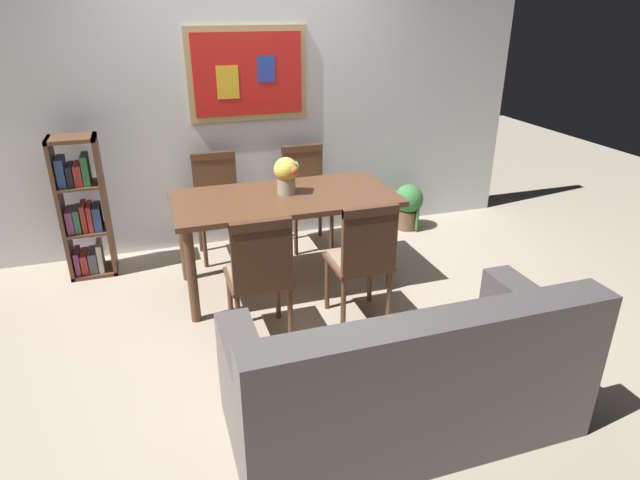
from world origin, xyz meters
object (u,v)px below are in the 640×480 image
Objects in this scene: potted_ivy at (408,205)px; bookshelf at (83,212)px; leather_couch at (406,381)px; dining_table at (285,207)px; dining_chair_far_left at (218,197)px; dining_chair_far_right at (306,188)px; flower_vase at (287,173)px; dining_chair_near_right at (363,254)px; dining_chair_near_left at (260,269)px.

bookshelf is at bearing -178.85° from potted_ivy.
leather_couch is 3.72× the size of potted_ivy.
bookshelf reaches higher than dining_table.
leather_couch is at bearing -55.87° from bookshelf.
dining_chair_far_right is at bearing 0.07° from dining_chair_far_left.
leather_couch reaches higher than potted_ivy.
dining_chair_far_right is 1.88× the size of potted_ivy.
flower_vase is (0.03, 0.04, 0.25)m from dining_table.
dining_table is 0.26m from flower_vase.
dining_chair_near_left is at bearing -179.02° from dining_chair_near_right.
leather_couch is 6.38× the size of flower_vase.
bookshelf reaches higher than flower_vase.
potted_ivy is at bearing 27.52° from dining_table.
dining_chair_near_left is 0.95m from flower_vase.
flower_vase is at bearing -153.39° from potted_ivy.
dining_chair_near_right is at bearing 0.98° from dining_chair_near_left.
dining_chair_near_left is 3.23× the size of flower_vase.
potted_ivy is 1.72× the size of flower_vase.
flower_vase reaches higher than dining_chair_near_right.
dining_chair_far_right and dining_chair_far_left have the same top height.
flower_vase is at bearing 113.03° from dining_chair_near_right.
flower_vase is at bearing 54.89° from dining_table.
dining_chair_far_left is (-0.05, 1.49, 0.00)m from dining_chair_near_left.
dining_chair_near_left is 1.88× the size of potted_ivy.
leather_couch is 2.99m from bookshelf.
dining_table is at bearing -24.97° from bookshelf.
potted_ivy is 1.73m from flower_vase.
bookshelf reaches higher than dining_chair_near_left.
dining_chair_near_left is 1.00× the size of dining_chair_far_left.
dining_chair_near_left is 1.83m from bookshelf.
flower_vase is at bearing -23.11° from bookshelf.
dining_chair_far_right is at bearing 63.28° from flower_vase.
dining_chair_near_right is at bearing -91.38° from dining_chair_far_right.
dining_chair_far_left is (-0.81, -0.00, 0.00)m from dining_chair_far_right.
flower_vase is (-0.14, 1.81, 0.60)m from leather_couch.
dining_chair_near_right reaches higher than dining_table.
dining_chair_far_right is 0.51× the size of leather_couch.
dining_chair_far_left reaches higher than dining_table.
potted_ivy is at bearing 26.61° from flower_vase.
dining_chair_near_left is 2.36m from potted_ivy.
dining_chair_near_right is 0.79× the size of bookshelf.
dining_table is 3.48× the size of potted_ivy.
bookshelf is 4.11× the size of flower_vase.
dining_chair_near_left is 1.67m from dining_chair_far_right.
dining_chair_far_left is 0.79× the size of bookshelf.
potted_ivy is (1.06, -0.00, -0.29)m from dining_chair_far_right.
dining_chair_near_right is (0.72, 0.01, 0.00)m from dining_chair_near_left.
flower_vase is at bearing 94.35° from leather_couch.
dining_chair_near_left is at bearing -87.92° from dining_chair_far_left.
dining_chair_near_left and dining_chair_near_right have the same top height.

